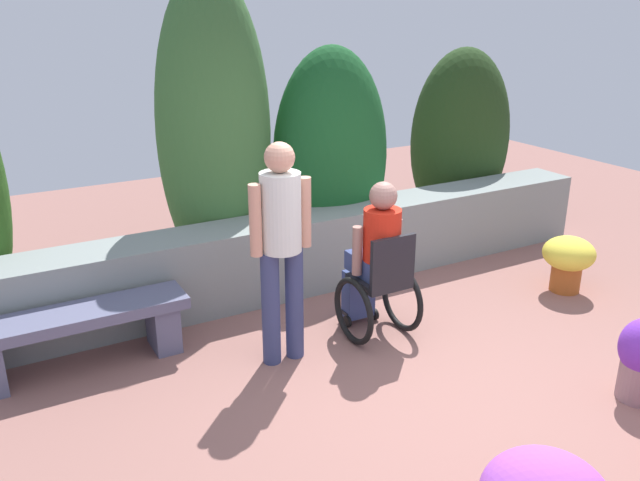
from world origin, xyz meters
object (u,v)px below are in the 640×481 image
Objects in this scene: flower_pot_purple_near at (568,259)px; person_standing_companion at (281,240)px; person_in_wheelchair at (377,265)px; stone_bench at (79,330)px.

person_standing_companion is at bearing 176.54° from flower_pot_purple_near.
flower_pot_purple_near is at bearing -13.92° from person_in_wheelchair.
person_in_wheelchair is 0.78× the size of person_standing_companion.
stone_bench is at bearing 169.43° from flower_pot_purple_near.
person_standing_companion is (1.39, -0.63, 0.67)m from stone_bench.
flower_pot_purple_near is (4.33, -0.81, 0.01)m from stone_bench.
person_in_wheelchair is (2.24, -0.64, 0.30)m from stone_bench.
flower_pot_purple_near is at bearing -10.68° from person_standing_companion.
person_in_wheelchair is 2.11m from flower_pot_purple_near.
person_standing_companion is at bearing -32.57° from stone_bench.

